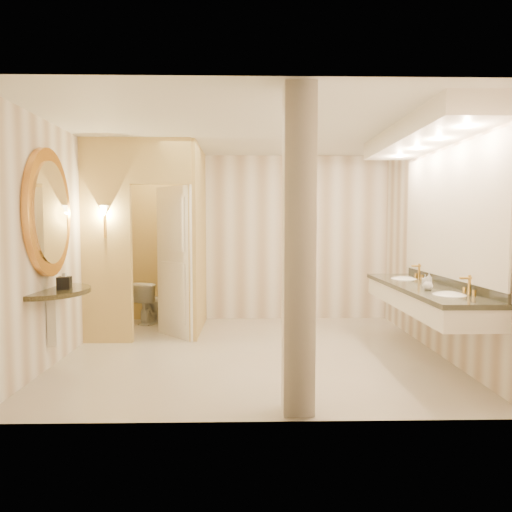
{
  "coord_description": "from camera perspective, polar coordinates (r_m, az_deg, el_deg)",
  "views": [
    {
      "loc": [
        -0.08,
        -5.54,
        1.58
      ],
      "look_at": [
        0.04,
        0.2,
        1.18
      ],
      "focal_mm": 32.0,
      "sensor_mm": 36.0,
      "label": 1
    }
  ],
  "objects": [
    {
      "name": "wall_sconce",
      "position": [
        6.25,
        -18.44,
        5.21
      ],
      "size": [
        0.14,
        0.14,
        0.42
      ],
      "color": "gold",
      "rests_on": "toilet_closet"
    },
    {
      "name": "toilet_closet",
      "position": [
        6.59,
        -10.43,
        2.26
      ],
      "size": [
        1.5,
        1.55,
        2.7
      ],
      "color": "#E5CA78",
      "rests_on": "floor"
    },
    {
      "name": "pillar",
      "position": [
        3.77,
        5.35,
        0.53
      ],
      "size": [
        0.26,
        0.26,
        2.7
      ],
      "primitive_type": "cube",
      "color": "white",
      "rests_on": "floor"
    },
    {
      "name": "soap_bottle_c",
      "position": [
        5.27,
        20.81,
        -2.9
      ],
      "size": [
        0.09,
        0.09,
        0.19
      ],
      "primitive_type": "imported",
      "rotation": [
        0.0,
        0.0,
        0.36
      ],
      "color": "#C6B28C",
      "rests_on": "vanity"
    },
    {
      "name": "ceiling",
      "position": [
        5.66,
        -0.38,
        15.45
      ],
      "size": [
        4.5,
        4.5,
        0.0
      ],
      "primitive_type": "plane",
      "rotation": [
        3.14,
        0.0,
        0.0
      ],
      "color": "silver",
      "rests_on": "wall_back"
    },
    {
      "name": "wall_front",
      "position": [
        3.55,
        0.1,
        0.33
      ],
      "size": [
        4.5,
        0.02,
        2.7
      ],
      "primitive_type": "cube",
      "color": "white",
      "rests_on": "floor"
    },
    {
      "name": "console_shelf",
      "position": [
        5.4,
        -24.48,
        1.2
      ],
      "size": [
        1.06,
        1.06,
        1.98
      ],
      "color": "black",
      "rests_on": "floor"
    },
    {
      "name": "floor",
      "position": [
        5.76,
        -0.37,
        -11.88
      ],
      "size": [
        4.5,
        4.5,
        0.0
      ],
      "primitive_type": "plane",
      "color": "beige",
      "rests_on": "ground"
    },
    {
      "name": "tissue_box",
      "position": [
        5.35,
        -22.84,
        -3.12
      ],
      "size": [
        0.15,
        0.15,
        0.14
      ],
      "primitive_type": "cube",
      "rotation": [
        0.0,
        0.0,
        0.15
      ],
      "color": "black",
      "rests_on": "console_shelf"
    },
    {
      "name": "wall_right",
      "position": [
        6.02,
        21.59,
        1.55
      ],
      "size": [
        0.02,
        4.0,
        2.7
      ],
      "primitive_type": "cube",
      "color": "white",
      "rests_on": "floor"
    },
    {
      "name": "vanity",
      "position": [
        5.54,
        20.68,
        4.28
      ],
      "size": [
        0.75,
        2.66,
        2.09
      ],
      "color": "white",
      "rests_on": "floor"
    },
    {
      "name": "soap_bottle_b",
      "position": [
        5.21,
        20.69,
        -3.28
      ],
      "size": [
        0.11,
        0.11,
        0.13
      ],
      "primitive_type": "imported",
      "rotation": [
        0.0,
        0.0,
        0.03
      ],
      "color": "silver",
      "rests_on": "vanity"
    },
    {
      "name": "wall_back",
      "position": [
        7.55,
        -0.59,
        2.27
      ],
      "size": [
        4.5,
        0.02,
        2.7
      ],
      "primitive_type": "cube",
      "color": "white",
      "rests_on": "floor"
    },
    {
      "name": "toilet",
      "position": [
        7.56,
        -12.97,
        -5.58
      ],
      "size": [
        0.54,
        0.73,
        0.67
      ],
      "primitive_type": "imported",
      "rotation": [
        0.0,
        0.0,
        2.85
      ],
      "color": "white",
      "rests_on": "floor"
    },
    {
      "name": "soap_bottle_a",
      "position": [
        5.51,
        20.37,
        -2.88
      ],
      "size": [
        0.07,
        0.07,
        0.13
      ],
      "primitive_type": "imported",
      "rotation": [
        0.0,
        0.0,
        -0.18
      ],
      "color": "beige",
      "rests_on": "vanity"
    },
    {
      "name": "wall_left",
      "position": [
        5.96,
        -22.57,
        1.51
      ],
      "size": [
        0.02,
        4.0,
        2.7
      ],
      "primitive_type": "cube",
      "color": "white",
      "rests_on": "floor"
    }
  ]
}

